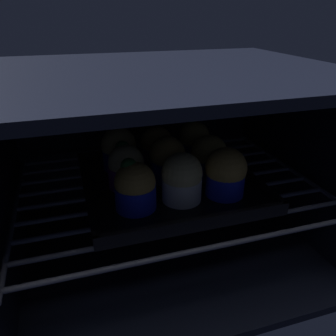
% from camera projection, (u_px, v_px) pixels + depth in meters
% --- Properties ---
extents(oven_cavity, '(0.59, 0.47, 0.37)m').
position_uv_depth(oven_cavity, '(161.00, 162.00, 0.66)').
color(oven_cavity, black).
rests_on(oven_cavity, ground).
extents(oven_rack, '(0.55, 0.42, 0.01)m').
position_uv_depth(oven_rack, '(168.00, 187.00, 0.64)').
color(oven_rack, '#444756').
rests_on(oven_rack, oven_cavity).
extents(baking_tray, '(0.31, 0.31, 0.02)m').
position_uv_depth(baking_tray, '(168.00, 182.00, 0.63)').
color(baking_tray, black).
rests_on(baking_tray, oven_rack).
extents(muffin_row0_col0, '(0.07, 0.07, 0.08)m').
position_uv_depth(muffin_row0_col0, '(135.00, 187.00, 0.53)').
color(muffin_row0_col0, '#1928B7').
rests_on(muffin_row0_col0, baking_tray).
extents(muffin_row0_col1, '(0.07, 0.07, 0.08)m').
position_uv_depth(muffin_row0_col1, '(181.00, 179.00, 0.55)').
color(muffin_row0_col1, silver).
rests_on(muffin_row0_col1, baking_tray).
extents(muffin_row0_col2, '(0.07, 0.07, 0.08)m').
position_uv_depth(muffin_row0_col2, '(226.00, 173.00, 0.57)').
color(muffin_row0_col2, '#1928B7').
rests_on(muffin_row0_col2, baking_tray).
extents(muffin_row1_col0, '(0.07, 0.07, 0.08)m').
position_uv_depth(muffin_row1_col0, '(126.00, 167.00, 0.59)').
color(muffin_row1_col0, '#7A238C').
rests_on(muffin_row1_col0, baking_tray).
extents(muffin_row1_col1, '(0.07, 0.07, 0.08)m').
position_uv_depth(muffin_row1_col1, '(169.00, 160.00, 0.62)').
color(muffin_row1_col1, '#1928B7').
rests_on(muffin_row1_col1, baking_tray).
extents(muffin_row1_col2, '(0.07, 0.07, 0.08)m').
position_uv_depth(muffin_row1_col2, '(209.00, 157.00, 0.63)').
color(muffin_row1_col2, '#1928B7').
rests_on(muffin_row1_col2, baking_tray).
extents(muffin_row2_col0, '(0.07, 0.07, 0.08)m').
position_uv_depth(muffin_row2_col0, '(119.00, 149.00, 0.66)').
color(muffin_row2_col0, '#1928B7').
rests_on(muffin_row2_col0, baking_tray).
extents(muffin_row2_col1, '(0.07, 0.07, 0.08)m').
position_uv_depth(muffin_row2_col1, '(157.00, 147.00, 0.68)').
color(muffin_row2_col1, '#7A238C').
rests_on(muffin_row2_col1, baking_tray).
extents(muffin_row2_col2, '(0.07, 0.07, 0.09)m').
position_uv_depth(muffin_row2_col2, '(194.00, 142.00, 0.70)').
color(muffin_row2_col2, '#1928B7').
rests_on(muffin_row2_col2, baking_tray).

